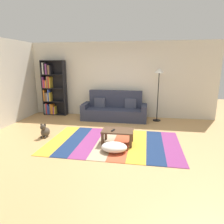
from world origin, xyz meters
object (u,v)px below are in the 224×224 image
coffee_table (118,132)px  tv_remote (113,130)px  bookshelf (52,89)px  standing_lamp (159,78)px  dog (45,131)px  pouf (114,147)px  couch (115,110)px

coffee_table → tv_remote: (-0.10, -0.07, 0.07)m
bookshelf → standing_lamp: size_ratio=1.15×
coffee_table → standing_lamp: size_ratio=0.42×
coffee_table → dog: 2.02m
pouf → coffee_table: bearing=88.6°
couch → coffee_table: bearing=-79.0°
standing_lamp → coffee_table: bearing=-114.9°
pouf → standing_lamp: (1.06, 2.73, 1.38)m
coffee_table → standing_lamp: (1.05, 2.26, 1.19)m
pouf → tv_remote: 0.49m
tv_remote → pouf: bearing=-60.5°
couch → dog: (-1.58, -2.08, -0.18)m
bookshelf → dog: 2.66m
bookshelf → tv_remote: bearing=-42.4°
coffee_table → standing_lamp: bearing=65.1°
tv_remote → couch: bearing=114.7°
dog → standing_lamp: standing_lamp is taller
pouf → dog: size_ratio=1.48×
coffee_table → pouf: coffee_table is taller
coffee_table → standing_lamp: standing_lamp is taller
bookshelf → tv_remote: 3.85m
dog → pouf: bearing=-16.8°
couch → dog: size_ratio=5.69×
bookshelf → coffee_table: 3.90m
dog → tv_remote: 1.93m
pouf → standing_lamp: standing_lamp is taller
pouf → standing_lamp: bearing=68.8°
couch → coffee_table: 2.25m
couch → standing_lamp: size_ratio=1.27×
standing_lamp → tv_remote: size_ratio=11.89×
coffee_table → tv_remote: size_ratio=5.05×
bookshelf → dog: (0.90, -2.36, -0.83)m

